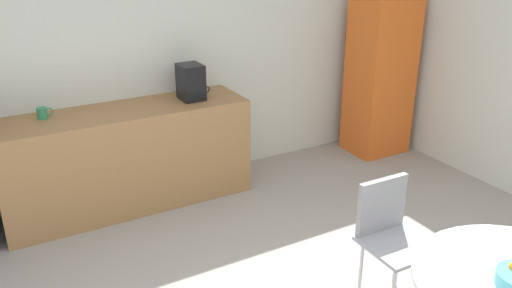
% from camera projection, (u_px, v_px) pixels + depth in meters
% --- Properties ---
extents(wall_back, '(6.00, 0.10, 2.60)m').
position_uv_depth(wall_back, '(133.00, 53.00, 4.70)').
color(wall_back, silver).
rests_on(wall_back, ground_plane).
extents(counter_block, '(2.15, 0.60, 0.90)m').
position_uv_depth(counter_block, '(128.00, 158.00, 4.63)').
color(counter_block, '#9E7042').
rests_on(counter_block, ground_plane).
extents(locker_cabinet, '(0.60, 0.50, 1.72)m').
position_uv_depth(locker_cabinet, '(380.00, 76.00, 5.66)').
color(locker_cabinet, orange).
rests_on(locker_cabinet, ground_plane).
extents(chair_gray, '(0.43, 0.43, 0.83)m').
position_uv_depth(chair_gray, '(389.00, 227.00, 3.43)').
color(chair_gray, silver).
rests_on(chair_gray, ground_plane).
extents(mug_white, '(0.13, 0.08, 0.09)m').
position_uv_depth(mug_white, '(43.00, 113.00, 4.24)').
color(mug_white, '#338C59').
rests_on(mug_white, counter_block).
extents(mug_green, '(0.13, 0.08, 0.09)m').
position_uv_depth(mug_green, '(201.00, 91.00, 4.83)').
color(mug_green, black).
rests_on(mug_green, counter_block).
extents(coffee_maker, '(0.20, 0.24, 0.32)m').
position_uv_depth(coffee_maker, '(191.00, 82.00, 4.69)').
color(coffee_maker, black).
rests_on(coffee_maker, counter_block).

